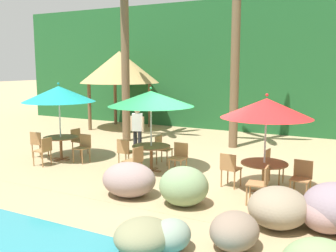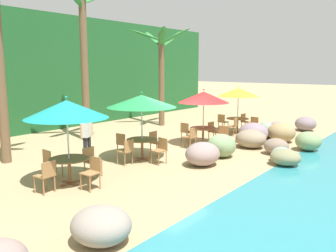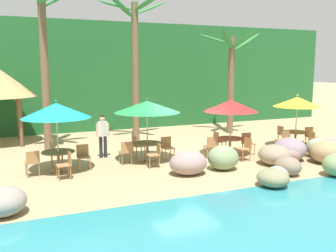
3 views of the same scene
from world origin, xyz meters
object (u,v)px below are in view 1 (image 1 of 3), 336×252
object	(u,v)px
chair_green_seaward	(179,156)
chair_teal_left	(38,142)
waiter_in_white	(137,127)
dining_table_red	(264,168)
chair_red_seaward	(302,176)
chair_green_left	(125,151)
chair_red_right	(261,182)
umbrella_red	(266,108)
palm_tree_second	(236,27)
dining_table_teal	(61,141)
chair_red_inland	(271,164)
chair_teal_right	(44,149)
chair_green_inland	(162,148)
dining_table_green	(151,150)
palm_tree_nearest	(125,25)
palapa_hut	(120,67)
umbrella_teal	(59,94)
chair_green_right	(135,160)
chair_teal_inland	(78,139)
umbrella_green	(151,99)
chair_teal_seaward	(83,146)
chair_red_left	(230,167)

from	to	relation	value
chair_green_seaward	chair_teal_left	bearing A→B (deg)	-174.72
chair_green_seaward	waiter_in_white	world-z (taller)	waiter_in_white
dining_table_red	chair_red_seaward	xyz separation A→B (m)	(0.85, 0.03, -0.10)
chair_green_left	chair_red_right	xyz separation A→B (m)	(4.36, -1.20, 0.00)
umbrella_red	palm_tree_second	world-z (taller)	palm_tree_second
dining_table_teal	chair_red_inland	distance (m)	6.62
chair_red_seaward	waiter_in_white	world-z (taller)	waiter_in_white
chair_teal_right	chair_green_left	xyz separation A→B (m)	(2.29, 0.97, 0.00)
chair_green_inland	chair_green_seaward	bearing A→B (deg)	-37.41
chair_red_right	palm_tree_second	distance (m)	7.20
umbrella_red	palm_tree_second	xyz separation A→B (m)	(-2.34, 4.71, 2.32)
dining_table_green	chair_red_seaward	world-z (taller)	chair_red_seaward
chair_red_right	chair_teal_left	bearing A→B (deg)	173.18
chair_teal_left	palm_tree_second	size ratio (longest dim) A/B	0.13
chair_green_left	dining_table_red	xyz separation A→B (m)	(4.20, -0.36, 0.10)
palm_tree_nearest	palapa_hut	world-z (taller)	palm_tree_nearest
umbrella_teal	dining_table_red	distance (m)	6.79
chair_green_right	chair_red_right	bearing A→B (deg)	-6.75
chair_green_right	palm_tree_second	xyz separation A→B (m)	(1.02, 5.13, 3.84)
chair_green_left	waiter_in_white	world-z (taller)	waiter_in_white
chair_teal_inland	chair_green_left	size ratio (longest dim) A/B	1.00
umbrella_red	palapa_hut	xyz separation A→B (m)	(-8.55, 6.32, 0.89)
chair_teal_inland	chair_green_inland	size ratio (longest dim) A/B	1.00
chair_teal_right	umbrella_green	bearing A→B (deg)	18.31
chair_green_seaward	chair_green_left	xyz separation A→B (m)	(-1.70, -0.17, 0.00)
chair_green_inland	chair_red_right	distance (m)	4.21
umbrella_red	palm_tree_nearest	bearing A→B (deg)	149.44
chair_green_right	palapa_hut	distance (m)	8.85
chair_teal_left	chair_red_right	bearing A→B (deg)	-6.82
chair_green_right	umbrella_red	bearing A→B (deg)	7.22
dining_table_red	chair_red_inland	world-z (taller)	chair_red_inland
chair_red_right	chair_teal_seaward	bearing A→B (deg)	168.87
dining_table_red	palapa_hut	distance (m)	10.88
waiter_in_white	umbrella_teal	bearing A→B (deg)	-140.84
chair_green_seaward	chair_red_left	xyz separation A→B (m)	(1.65, -0.51, 0.00)
dining_table_teal	umbrella_green	bearing A→B (deg)	3.39
chair_red_inland	palm_tree_nearest	world-z (taller)	palm_tree_nearest
chair_teal_seaward	chair_green_seaward	world-z (taller)	same
umbrella_teal	dining_table_red	xyz separation A→B (m)	(6.62, -0.24, -1.51)
chair_red_inland	chair_red_left	distance (m)	1.18
chair_green_right	dining_table_red	bearing A→B (deg)	7.22
umbrella_green	umbrella_teal	bearing A→B (deg)	-176.61
dining_table_teal	dining_table_green	size ratio (longest dim) A/B	1.00
dining_table_green	chair_teal_seaward	bearing A→B (deg)	-177.51
umbrella_green	chair_green_left	distance (m)	1.79
chair_teal_inland	palapa_hut	bearing A→B (deg)	109.99
chair_green_right	umbrella_red	xyz separation A→B (m)	(3.36, 0.43, 1.52)
umbrella_red	chair_teal_right	bearing A→B (deg)	-174.64
chair_teal_inland	palm_tree_nearest	world-z (taller)	palm_tree_nearest
chair_green_seaward	palapa_hut	distance (m)	8.72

